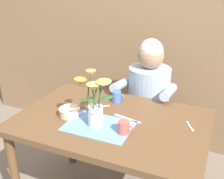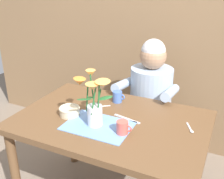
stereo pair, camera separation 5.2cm
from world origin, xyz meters
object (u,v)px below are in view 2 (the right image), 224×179
at_px(seated_person, 150,107).
at_px(flower_vase, 94,100).
at_px(coffee_cup, 118,97).
at_px(dinner_knife, 127,119).
at_px(ceramic_bowl, 70,111).
at_px(ceramic_mug, 123,128).

relative_size(seated_person, flower_vase, 3.35).
relative_size(flower_vase, coffee_cup, 3.64).
bearing_deg(seated_person, dinner_knife, -91.75).
bearing_deg(flower_vase, dinner_knife, 46.60).
relative_size(ceramic_bowl, dinner_knife, 0.72).
xyz_separation_m(seated_person, ceramic_mug, (0.07, -0.75, 0.22)).
xyz_separation_m(dinner_knife, ceramic_mug, (0.04, -0.17, 0.04)).
height_order(seated_person, dinner_knife, seated_person).
relative_size(seated_person, coffee_cup, 12.20).
distance_m(flower_vase, ceramic_bowl, 0.26).
relative_size(ceramic_bowl, ceramic_mug, 1.46).
bearing_deg(ceramic_bowl, coffee_cup, 57.77).
relative_size(seated_person, dinner_knife, 5.97).
bearing_deg(flower_vase, ceramic_bowl, 167.52).
xyz_separation_m(flower_vase, coffee_cup, (-0.01, 0.36, -0.13)).
height_order(seated_person, coffee_cup, seated_person).
relative_size(seated_person, ceramic_mug, 12.20).
xyz_separation_m(flower_vase, ceramic_bowl, (-0.21, 0.05, -0.14)).
distance_m(seated_person, flower_vase, 0.82).
xyz_separation_m(dinner_knife, coffee_cup, (-0.16, 0.21, 0.04)).
distance_m(ceramic_bowl, ceramic_mug, 0.40).
distance_m(flower_vase, coffee_cup, 0.38).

